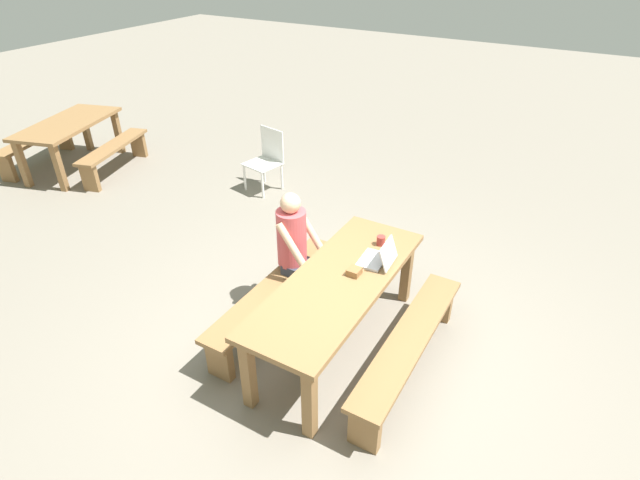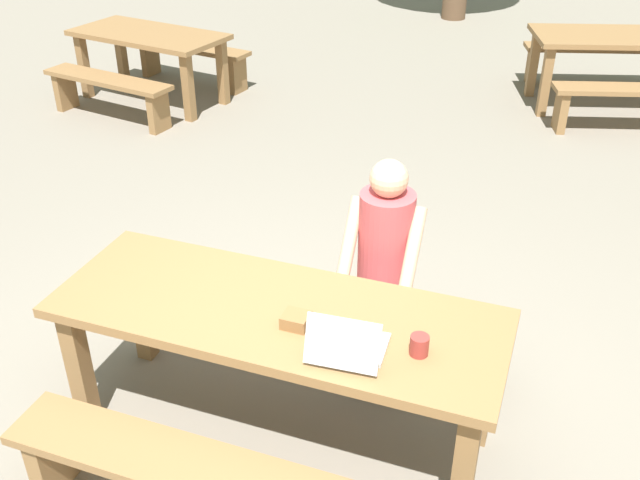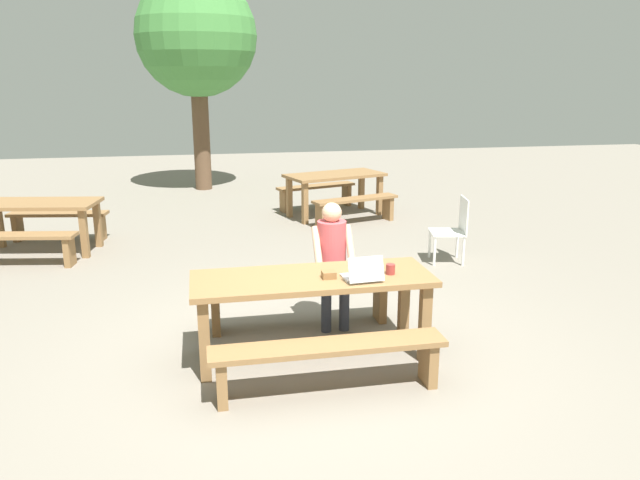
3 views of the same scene
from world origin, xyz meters
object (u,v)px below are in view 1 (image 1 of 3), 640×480
object	(u,v)px
picnic_table_front	(338,289)
laptop	(379,257)
person_seated	(295,245)
plastic_chair	(267,158)
picnic_table_mid	(69,129)
small_pouch	(354,272)
coffee_mug	(381,241)

from	to	relation	value
picnic_table_front	laptop	world-z (taller)	laptop
laptop	person_seated	bearing A→B (deg)	-88.49
picnic_table_front	laptop	xyz separation A→B (m)	(0.40, -0.19, 0.16)
plastic_chair	picnic_table_mid	world-z (taller)	plastic_chair
laptop	small_pouch	size ratio (longest dim) A/B	2.81
picnic_table_mid	coffee_mug	bearing A→B (deg)	-114.80
person_seated	picnic_table_mid	distance (m)	4.97
laptop	small_pouch	world-z (taller)	laptop
small_pouch	picnic_table_mid	bearing A→B (deg)	76.80
picnic_table_mid	laptop	bearing A→B (deg)	-117.41
laptop	picnic_table_mid	bearing A→B (deg)	-104.22
laptop	plastic_chair	size ratio (longest dim) A/B	0.37
person_seated	picnic_table_mid	size ratio (longest dim) A/B	0.67
person_seated	picnic_table_front	bearing A→B (deg)	-116.57
picnic_table_mid	small_pouch	bearing A→B (deg)	-120.27
picnic_table_front	picnic_table_mid	size ratio (longest dim) A/B	1.12
laptop	coffee_mug	world-z (taller)	laptop
laptop	picnic_table_mid	size ratio (longest dim) A/B	0.17
picnic_table_front	person_seated	xyz separation A→B (m)	(0.32, 0.64, 0.07)
picnic_table_front	coffee_mug	bearing A→B (deg)	-7.14
person_seated	picnic_table_mid	bearing A→B (deg)	77.05
laptop	coffee_mug	distance (m)	0.30
coffee_mug	person_seated	xyz separation A→B (m)	(-0.36, 0.73, -0.08)
person_seated	picnic_table_mid	world-z (taller)	person_seated
person_seated	plastic_chair	size ratio (longest dim) A/B	1.43
small_pouch	plastic_chair	xyz separation A→B (m)	(2.25, 2.54, -0.32)
laptop	plastic_chair	bearing A→B (deg)	-130.75
picnic_table_front	plastic_chair	bearing A→B (deg)	45.85
coffee_mug	person_seated	distance (m)	0.81
coffee_mug	picnic_table_mid	bearing A→B (deg)	82.27
small_pouch	plastic_chair	distance (m)	3.41
small_pouch	person_seated	world-z (taller)	person_seated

